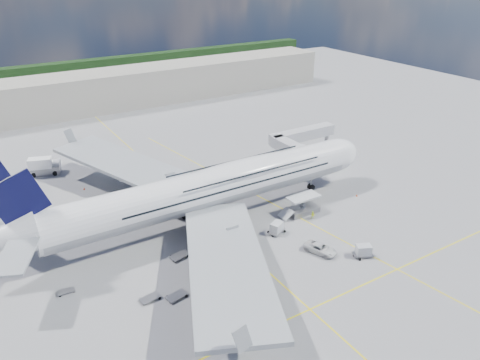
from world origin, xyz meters
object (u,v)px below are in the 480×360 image
cone_nose (357,195)px  cone_wing_left_inner (188,205)px  cone_tail (36,249)px  dolly_back (66,291)px  cone_wing_left_outer (84,189)px  crew_loader (313,215)px  crew_tug (265,274)px  crew_nose (302,199)px  dolly_row_b (150,298)px  cone_wing_right_inner (231,244)px  airliner (210,188)px  catering_truck_inner (167,191)px  dolly_nose_far (363,251)px  jet_bridge (299,141)px  crew_wing (202,246)px  baggage_tug (203,298)px  catering_truck_outer (44,167)px  service_van (321,249)px  cargo_loader (302,207)px  dolly_row_a (180,256)px  cone_wing_right_outer (277,330)px  dolly_nose_near (277,227)px  crew_van (306,197)px  dolly_row_c (177,296)px

cone_nose → cone_wing_left_inner: size_ratio=0.85×
cone_tail → dolly_back: bearing=-83.6°
cone_wing_left_outer → cone_wing_left_inner: bearing=-49.8°
crew_loader → cone_nose: (14.16, 2.50, -0.56)m
crew_tug → cone_nose: size_ratio=3.72×
crew_nose → dolly_row_b: bearing=-175.7°
cone_wing_right_inner → cone_wing_left_inner: bearing=90.3°
cone_wing_left_inner → crew_nose: bearing=-28.5°
airliner → cone_wing_left_inner: size_ratio=134.56×
catering_truck_inner → dolly_nose_far: bearing=-72.0°
airliner → jet_bridge: (29.55, 10.94, -0.02)m
jet_bridge → cone_tail: jet_bridge is taller
crew_wing → cone_wing_left_inner: bearing=-16.4°
crew_loader → cone_tail: crew_loader is taller
airliner → crew_nose: 20.48m
dolly_back → baggage_tug: baggage_tug is taller
catering_truck_outer → service_van: (33.44, -58.68, -1.17)m
cargo_loader → crew_nose: size_ratio=4.73×
crew_loader → cone_wing_right_inner: crew_loader is taller
dolly_row_a → cone_wing_left_inner: size_ratio=6.15×
cone_wing_right_outer → dolly_nose_near: bearing=54.4°
cone_wing_left_outer → cone_tail: (-13.37, -19.27, -0.01)m
cargo_loader → crew_nose: cargo_loader is taller
crew_van → cone_nose: bearing=-145.0°
crew_tug → cone_nose: crew_tug is taller
baggage_tug → crew_tug: (10.86, -0.24, 0.19)m
airliner → dolly_nose_far: (15.90, -24.35, -5.73)m
baggage_tug → crew_wing: crew_wing is taller
catering_truck_outer → baggage_tug: bearing=-61.0°
airliner → catering_truck_outer: (-22.92, 38.94, -4.91)m
airliner → cone_wing_left_outer: bearing=123.7°
dolly_row_b → catering_truck_inner: catering_truck_inner is taller
cone_nose → catering_truck_inner: bearing=149.6°
crew_van → crew_tug: (-22.18, -17.38, 0.08)m
airliner → dolly_row_c: bearing=-131.4°
catering_truck_inner → cone_wing_left_outer: 19.25m
crew_van → service_van: bearing=115.5°
cone_nose → cone_tail: 63.43m
dolly_nose_far → cone_wing_left_inner: (-17.41, 31.65, -0.86)m
crew_van → cone_wing_left_inner: bearing=30.8°
airliner → baggage_tug: size_ratio=28.14×
dolly_back → catering_truck_outer: catering_truck_outer is taller
airliner → baggage_tug: airliner is taller
cone_wing_left_outer → cone_wing_right_inner: bearing=-65.9°
dolly_nose_far → cone_nose: 22.55m
catering_truck_outer → crew_wing: 50.30m
catering_truck_inner → dolly_row_b: bearing=-127.9°
jet_bridge → dolly_nose_near: size_ratio=4.91×
cone_wing_left_inner → dolly_nose_far: bearing=-61.2°
cargo_loader → cone_nose: bearing=-2.0°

